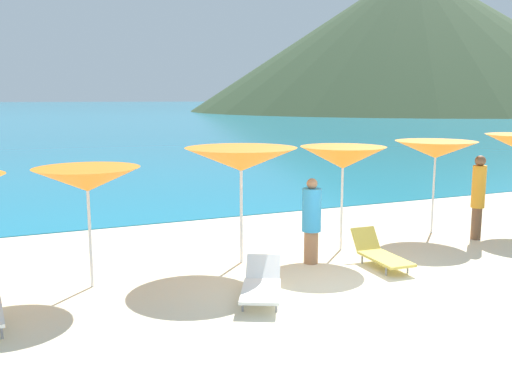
{
  "coord_description": "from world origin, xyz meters",
  "views": [
    {
      "loc": [
        -5.21,
        -7.35,
        3.21
      ],
      "look_at": [
        -0.39,
        3.6,
        1.2
      ],
      "focal_mm": 39.53,
      "sensor_mm": 36.0,
      "label": 1
    }
  ],
  "objects": [
    {
      "name": "ground_plane",
      "position": [
        0.0,
        10.0,
        -0.15
      ],
      "size": [
        50.0,
        100.0,
        0.3
      ],
      "primitive_type": "cube",
      "color": "beige"
    },
    {
      "name": "umbrella_2",
      "position": [
        -1.15,
        2.59,
        2.04
      ],
      "size": [
        2.39,
        2.39,
        2.27
      ],
      "color": "silver",
      "rests_on": "ground_plane"
    },
    {
      "name": "beachgoer_0",
      "position": [
        4.47,
        2.13,
        1.05
      ],
      "size": [
        0.3,
        0.3,
        1.93
      ],
      "rotation": [
        0.0,
        0.0,
        4.81
      ],
      "color": "brown",
      "rests_on": "ground_plane"
    },
    {
      "name": "umbrella_1",
      "position": [
        -4.05,
        2.28,
        1.86
      ],
      "size": [
        1.94,
        1.94,
        2.06
      ],
      "color": "silver",
      "rests_on": "ground_plane"
    },
    {
      "name": "umbrella_4",
      "position": [
        3.98,
        3.05,
        2.0
      ],
      "size": [
        2.1,
        2.1,
        2.2
      ],
      "color": "silver",
      "rests_on": "ground_plane"
    },
    {
      "name": "beachgoer_1",
      "position": [
        0.08,
        1.99,
        0.88
      ],
      "size": [
        0.37,
        0.37,
        1.68
      ],
      "rotation": [
        0.0,
        0.0,
        4.16
      ],
      "color": "#A3704C",
      "rests_on": "ground_plane"
    },
    {
      "name": "umbrella_3",
      "position": [
        1.14,
        2.59,
        1.98
      ],
      "size": [
        1.88,
        1.88,
        2.21
      ],
      "color": "silver",
      "rests_on": "ground_plane"
    },
    {
      "name": "ocean_water",
      "position": [
        0.0,
        226.63,
        0.01
      ],
      "size": [
        650.0,
        440.0,
        0.02
      ],
      "primitive_type": "cube",
      "color": "teal",
      "rests_on": "ground_plane"
    },
    {
      "name": "lounge_chair_0",
      "position": [
        -1.63,
        0.58,
        0.25
      ],
      "size": [
        1.23,
        1.63,
        0.54
      ],
      "rotation": [
        0.0,
        0.0,
        -0.48
      ],
      "color": "white",
      "rests_on": "ground_plane"
    },
    {
      "name": "lounge_chair_1",
      "position": [
        1.21,
        1.31,
        0.25
      ],
      "size": [
        0.62,
        1.52,
        0.63
      ],
      "rotation": [
        0.0,
        0.0,
        -0.05
      ],
      "color": "#D8BF4C",
      "rests_on": "ground_plane"
    },
    {
      "name": "headland_hill",
      "position": [
        85.12,
        105.03,
        17.16
      ],
      "size": [
        106.52,
        106.52,
        34.32
      ],
      "primitive_type": "cone",
      "color": "#384C2D",
      "rests_on": "ground_plane"
    }
  ]
}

